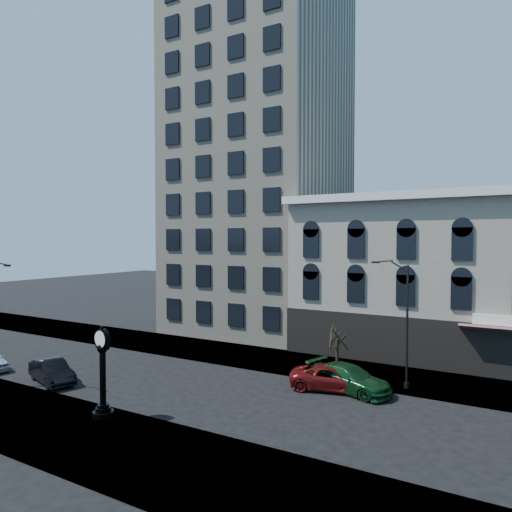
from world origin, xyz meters
The scene contains 11 objects.
ground centered at (0.00, 0.00, 0.00)m, with size 160.00×160.00×0.00m, color black.
sidewalk_far centered at (0.00, 8.00, 0.06)m, with size 160.00×6.00×0.12m, color gray.
sidewalk_near centered at (0.00, -8.00, 0.06)m, with size 160.00×6.00×0.12m, color gray.
cream_tower centered at (-6.11, 18.88, 19.32)m, with size 15.90×15.40×42.50m.
victorian_row centered at (12.00, 15.89, 6.00)m, with size 22.60×11.19×12.50m.
street_clock centered at (-1.10, -6.18, 2.22)m, with size 1.05×1.05×4.64m.
street_lamp_far centered at (10.74, 5.96, 6.06)m, with size 2.04×0.37×7.87m.
bare_tree_far centered at (6.80, 6.38, 3.06)m, with size 2.28×2.28×3.91m.
car_near_b centered at (-8.56, -3.65, 0.73)m, with size 1.54×4.41×1.45m, color black.
car_far_a centered at (7.40, 3.90, 0.71)m, with size 2.36×5.13×1.42m, color maroon.
car_far_b centered at (8.36, 4.10, 0.77)m, with size 2.17×5.34×1.55m, color #143F1E.
Camera 1 is at (16.87, -22.11, 9.05)m, focal length 32.00 mm.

